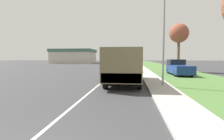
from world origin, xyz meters
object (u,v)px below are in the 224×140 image
at_px(military_truck, 124,64).
at_px(car_third_ahead, 128,63).
at_px(car_nearest_ahead, 128,67).
at_px(car_second_ahead, 111,64).
at_px(lamp_post, 161,16).
at_px(pickup_truck, 178,68).

height_order(military_truck, car_third_ahead, military_truck).
xyz_separation_m(car_nearest_ahead, car_third_ahead, (-0.47, 22.04, -0.03)).
distance_m(military_truck, car_nearest_ahead, 10.41).
xyz_separation_m(car_second_ahead, lamp_post, (6.74, -26.32, 4.39)).
distance_m(military_truck, car_second_ahead, 25.46).
height_order(car_third_ahead, lamp_post, lamp_post).
xyz_separation_m(car_second_ahead, pickup_truck, (10.36, -17.12, 0.23)).
bearing_deg(lamp_post, car_nearest_ahead, 102.24).
height_order(car_third_ahead, pickup_truck, pickup_truck).
relative_size(military_truck, car_second_ahead, 1.88).
distance_m(car_third_ahead, pickup_truck, 25.30).
xyz_separation_m(car_third_ahead, lamp_post, (2.98, -33.62, 4.32)).
relative_size(car_second_ahead, car_third_ahead, 0.94).
relative_size(car_nearest_ahead, car_third_ahead, 0.89).
height_order(car_nearest_ahead, car_second_ahead, car_nearest_ahead).
relative_size(military_truck, car_nearest_ahead, 1.97).
bearing_deg(car_third_ahead, military_truck, -89.47).
xyz_separation_m(car_nearest_ahead, pickup_truck, (6.14, -2.38, 0.13)).
bearing_deg(car_nearest_ahead, military_truck, -90.95).
bearing_deg(pickup_truck, lamp_post, -111.50).
bearing_deg(lamp_post, car_third_ahead, 95.07).
xyz_separation_m(car_nearest_ahead, car_second_ahead, (-4.23, 14.74, -0.10)).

